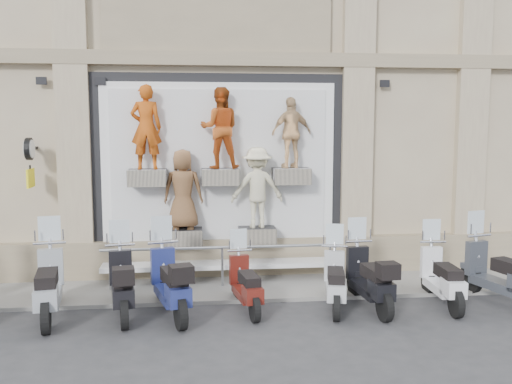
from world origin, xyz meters
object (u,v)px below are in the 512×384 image
scooter_e (170,269)px  scooter_i (442,265)px  clock_sign_bracket (30,156)px  scooter_g (335,269)px  scooter_f (246,273)px  guard_rail (222,268)px  scooter_c (48,271)px  scooter_h (369,266)px  scooter_d (122,271)px  scooter_j (501,261)px

scooter_e → scooter_i: 5.13m
clock_sign_bracket → scooter_e: clock_sign_bracket is taller
clock_sign_bracket → scooter_g: 6.57m
clock_sign_bracket → scooter_f: bearing=-23.8°
guard_rail → scooter_c: (-3.17, -1.44, 0.41)m
scooter_h → scooter_g: bearing=170.1°
scooter_f → scooter_h: bearing=-11.8°
scooter_h → scooter_f: bearing=172.0°
scooter_d → scooter_g: 3.93m
guard_rail → scooter_j: bearing=-16.9°
guard_rail → clock_sign_bracket: (-3.90, 0.47, 2.34)m
scooter_d → scooter_f: (2.25, 0.00, -0.10)m
clock_sign_bracket → scooter_h: 7.15m
guard_rail → scooter_g: scooter_g is taller
scooter_e → scooter_i: bearing=-14.5°
clock_sign_bracket → scooter_i: size_ratio=0.53×
scooter_e → scooter_g: bearing=-13.7°
scooter_c → scooter_g: 5.20m
clock_sign_bracket → scooter_j: clock_sign_bracket is taller
scooter_f → scooter_j: (4.88, -0.19, 0.14)m
clock_sign_bracket → scooter_c: 2.81m
scooter_h → scooter_i: bearing=-4.1°
scooter_g → scooter_h: scooter_h is taller
guard_rail → scooter_h: (2.67, -1.54, 0.35)m
scooter_e → scooter_h: bearing=-14.7°
scooter_h → scooter_i: 1.44m
scooter_d → scooter_j: scooter_j is taller
guard_rail → scooter_d: scooter_d is taller
scooter_c → scooter_h: size_ratio=1.07×
clock_sign_bracket → scooter_f: 5.09m
guard_rail → scooter_i: size_ratio=2.62×
guard_rail → clock_sign_bracket: size_ratio=4.96×
scooter_d → scooter_g: (3.93, -0.07, -0.07)m
scooter_i → scooter_d: bearing=-177.8°
guard_rail → scooter_c: bearing=-155.5°
clock_sign_bracket → scooter_d: size_ratio=0.50×
clock_sign_bracket → scooter_j: 9.56m
scooter_g → scooter_d: bearing=-168.9°
guard_rail → scooter_g: size_ratio=2.71×
clock_sign_bracket → scooter_f: clock_sign_bracket is taller
scooter_d → scooter_h: (4.56, -0.13, -0.01)m
scooter_e → scooter_j: size_ratio=1.00×
scooter_d → clock_sign_bracket: bearing=128.1°
scooter_f → scooter_e: bearing=176.3°
clock_sign_bracket → scooter_g: bearing=-18.2°
scooter_j → scooter_f: bearing=163.1°
guard_rail → scooter_e: (-1.02, -1.52, 0.40)m
scooter_i → scooter_h: bearing=-176.1°
scooter_d → scooter_h: scooter_d is taller
scooter_g → scooter_h: bearing=7.0°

